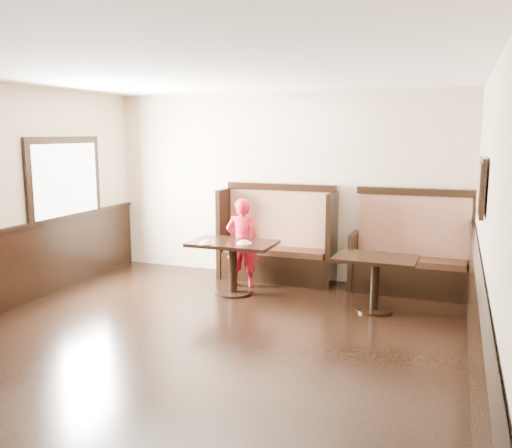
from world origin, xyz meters
The scene contains 9 objects.
ground centered at (0.00, 0.00, 0.00)m, with size 7.00×7.00×0.00m, color black.
room_shell centered at (-0.30, 0.28, 0.67)m, with size 7.00×7.00×7.00m.
booth_main centered at (0.00, 3.30, 0.53)m, with size 1.75×0.72×1.45m.
booth_neighbor centered at (1.95, 3.29, 0.48)m, with size 1.65×0.72×1.45m.
table_main centered at (-0.34, 2.35, 0.56)m, with size 1.15×0.72×0.73m.
table_neighbor centered at (1.60, 2.30, 0.52)m, with size 1.01×0.68×0.69m.
child centered at (-0.36, 2.75, 0.64)m, with size 0.47×0.31×1.29m, color red.
pizza_plate_left centered at (-0.62, 2.14, 0.75)m, with size 0.21×0.21×0.04m.
pizza_plate_right centered at (-0.15, 2.30, 0.75)m, with size 0.20×0.20×0.04m.
Camera 1 is at (2.48, -4.33, 2.20)m, focal length 38.00 mm.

